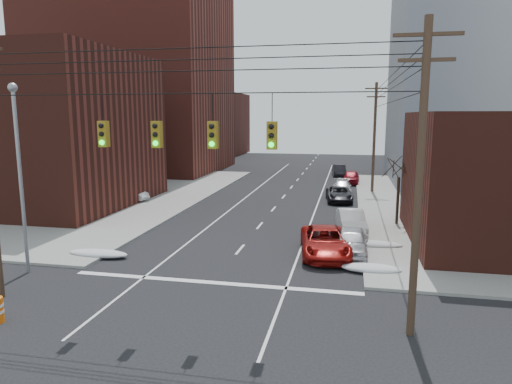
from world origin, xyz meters
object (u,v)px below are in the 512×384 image
at_px(red_pickup, 325,242).
at_px(lot_car_a, 128,194).
at_px(parked_car_b, 351,222).
at_px(lot_car_c, 57,195).
at_px(parked_car_c, 339,194).
at_px(parked_car_f, 339,170).
at_px(lot_car_d, 97,181).
at_px(lot_car_b, 136,185).
at_px(parked_car_a, 351,241).
at_px(parked_car_d, 342,187).
at_px(parked_car_e, 351,177).

distance_m(red_pickup, lot_car_a, 22.21).
bearing_deg(parked_car_b, lot_car_c, 161.69).
height_order(parked_car_c, parked_car_f, parked_car_f).
distance_m(red_pickup, lot_car_d, 30.90).
height_order(red_pickup, parked_car_c, red_pickup).
distance_m(lot_car_a, lot_car_b, 5.64).
xyz_separation_m(red_pickup, lot_car_c, (-24.01, 10.19, 0.07)).
distance_m(red_pickup, parked_car_a, 1.52).
relative_size(parked_car_b, lot_car_d, 1.00).
bearing_deg(lot_car_b, lot_car_d, 99.80).
bearing_deg(parked_car_a, parked_car_d, 92.88).
relative_size(lot_car_b, lot_car_c, 0.93).
distance_m(parked_car_a, parked_car_f, 34.09).
height_order(parked_car_f, lot_car_a, parked_car_f).
relative_size(red_pickup, parked_car_d, 1.21).
bearing_deg(parked_car_a, lot_car_b, 141.71).
xyz_separation_m(lot_car_a, lot_car_b, (-1.85, 5.32, -0.00)).
relative_size(parked_car_a, lot_car_a, 1.19).
xyz_separation_m(lot_car_b, lot_car_d, (-4.69, 0.47, 0.17)).
bearing_deg(parked_car_c, lot_car_a, -173.36).
bearing_deg(parked_car_c, lot_car_c, -171.09).
height_order(parked_car_f, lot_car_b, parked_car_f).
height_order(lot_car_a, lot_car_b, same).
bearing_deg(lot_car_c, parked_car_a, -100.23).
bearing_deg(lot_car_c, parked_car_e, -44.11).
height_order(red_pickup, parked_car_f, red_pickup).
bearing_deg(lot_car_a, red_pickup, -115.10).
xyz_separation_m(parked_car_a, parked_car_b, (0.00, 4.99, -0.00)).
bearing_deg(lot_car_d, parked_car_d, -98.03).
xyz_separation_m(parked_car_d, lot_car_b, (-20.80, -3.03, 0.10)).
relative_size(lot_car_a, lot_car_b, 0.84).
bearing_deg(lot_car_a, lot_car_c, 121.05).
xyz_separation_m(parked_car_b, parked_car_e, (0.00, 22.71, -0.01)).
bearing_deg(parked_car_a, red_pickup, -162.79).
relative_size(parked_car_b, parked_car_d, 1.00).
bearing_deg(red_pickup, lot_car_c, 149.42).
height_order(parked_car_f, lot_car_d, lot_car_d).
relative_size(red_pickup, lot_car_b, 1.26).
relative_size(red_pickup, parked_car_a, 1.25).
relative_size(parked_car_c, parked_car_f, 1.07).
relative_size(parked_car_e, lot_car_c, 0.92).
xyz_separation_m(red_pickup, lot_car_b, (-20.24, 17.79, -0.01)).
relative_size(parked_car_b, lot_car_c, 0.96).
bearing_deg(parked_car_a, parked_car_b, 90.35).
xyz_separation_m(parked_car_c, parked_car_e, (1.08, 11.50, 0.08)).
bearing_deg(parked_car_c, lot_car_b, 170.91).
distance_m(parked_car_e, lot_car_d, 28.18).
distance_m(parked_car_b, parked_car_f, 29.11).
relative_size(parked_car_f, lot_car_c, 0.94).
height_order(parked_car_b, parked_car_d, parked_car_b).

